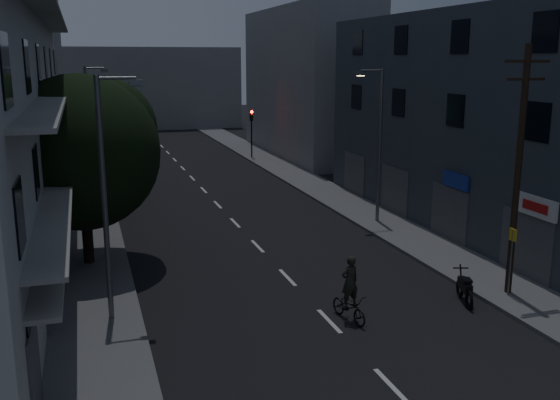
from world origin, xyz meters
TOP-DOWN VIEW (x-y plane):
  - ground at (0.00, 25.00)m, footprint 160.00×160.00m
  - sidewalk_left at (-7.50, 25.00)m, footprint 3.00×90.00m
  - sidewalk_right at (7.50, 25.00)m, footprint 3.00×90.00m
  - lane_markings at (0.00, 31.25)m, footprint 0.15×60.50m
  - building_right at (11.99, 14.00)m, footprint 6.19×28.00m
  - building_far_left at (-12.00, 48.00)m, footprint 6.00×20.00m
  - building_far_right at (12.00, 42.00)m, footprint 6.00×20.00m
  - building_far_end at (0.00, 70.00)m, footprint 24.00×8.00m
  - tree_near at (-7.53, 15.07)m, footprint 6.44×6.44m
  - tree_mid at (-7.38, 27.26)m, footprint 5.97×5.97m
  - tree_far at (-7.64, 33.61)m, footprint 5.07×5.07m
  - traffic_signal_far_right at (6.57, 40.92)m, footprint 0.28×0.37m
  - traffic_signal_far_left at (-6.74, 40.95)m, footprint 0.28×0.37m
  - street_lamp_left_near at (-6.87, 8.73)m, footprint 1.51×0.25m
  - street_lamp_right at (7.14, 17.64)m, footprint 1.51×0.25m
  - street_lamp_left_far at (-6.99, 30.88)m, footprint 1.51×0.25m
  - utility_pole at (7.22, 6.65)m, footprint 1.80×0.24m
  - bus_stop_sign at (7.02, 6.38)m, footprint 0.06×0.35m
  - motorcycle at (5.30, 6.59)m, footprint 0.84×1.89m
  - cyclist at (0.66, 6.37)m, footprint 1.01×1.90m

SIDE VIEW (x-z plane):
  - ground at x=0.00m, z-range 0.00..0.00m
  - lane_markings at x=0.00m, z-range 0.00..0.01m
  - sidewalk_left at x=-7.50m, z-range 0.00..0.15m
  - sidewalk_right at x=7.50m, z-range 0.00..0.15m
  - motorcycle at x=5.30m, z-range -0.13..1.12m
  - cyclist at x=0.66m, z-range -0.37..1.91m
  - bus_stop_sign at x=7.02m, z-range 0.63..3.15m
  - traffic_signal_far_right at x=6.57m, z-range 1.05..5.15m
  - traffic_signal_far_left at x=-6.74m, z-range 1.05..5.15m
  - tree_far at x=-7.64m, z-range 0.94..7.21m
  - street_lamp_left_near at x=-6.87m, z-range 0.60..8.60m
  - street_lamp_right at x=7.14m, z-range 0.60..8.60m
  - street_lamp_left_far at x=-6.99m, z-range 0.60..8.60m
  - tree_mid at x=-7.38m, z-range 1.07..8.42m
  - utility_pole at x=7.22m, z-range 0.37..9.37m
  - building_far_end at x=0.00m, z-range 0.00..10.00m
  - tree_near at x=-7.53m, z-range 1.15..9.09m
  - building_right at x=11.99m, z-range 0.00..11.00m
  - building_far_right at x=12.00m, z-range 0.00..13.00m
  - building_far_left at x=-12.00m, z-range 0.00..16.00m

